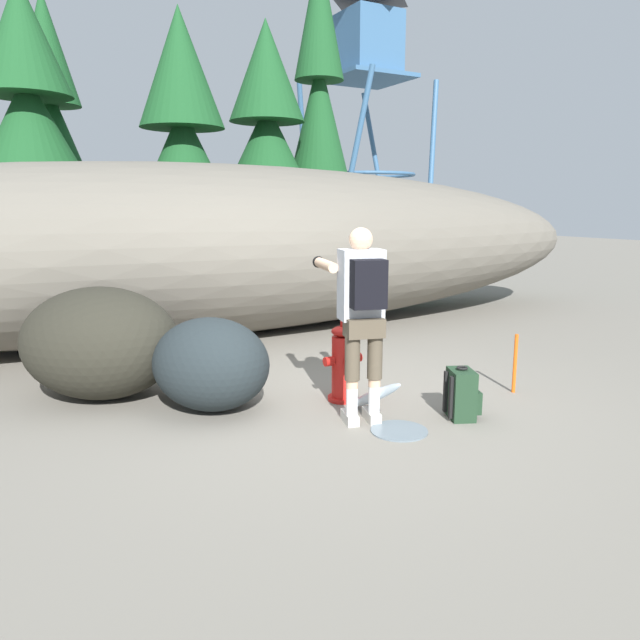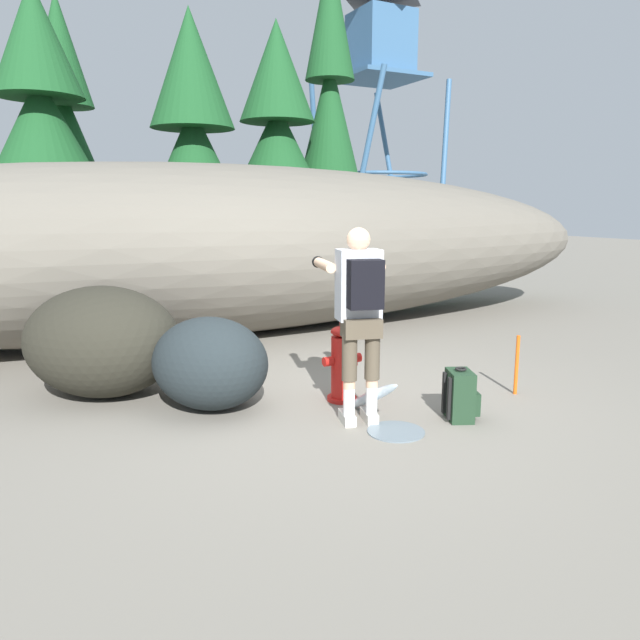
# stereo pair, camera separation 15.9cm
# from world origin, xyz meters

# --- Properties ---
(ground_plane) EXTENTS (56.00, 56.00, 0.04)m
(ground_plane) POSITION_xyz_m (0.00, 0.00, -0.02)
(ground_plane) COLOR slate
(dirt_embankment) EXTENTS (14.26, 3.20, 2.44)m
(dirt_embankment) POSITION_xyz_m (0.00, 3.74, 1.22)
(dirt_embankment) COLOR #666056
(dirt_embankment) RESTS_ON ground_plane
(fire_hydrant) EXTENTS (0.39, 0.34, 0.78)m
(fire_hydrant) POSITION_xyz_m (0.20, 0.15, 0.36)
(fire_hydrant) COLOR red
(fire_hydrant) RESTS_ON ground_plane
(hydrant_water_jet) EXTENTS (0.48, 1.04, 0.50)m
(hydrant_water_jet) POSITION_xyz_m (0.20, -0.48, 0.15)
(hydrant_water_jet) COLOR silver
(hydrant_water_jet) RESTS_ON ground_plane
(utility_worker) EXTENTS (0.67, 1.04, 1.68)m
(utility_worker) POSITION_xyz_m (0.05, -0.39, 1.06)
(utility_worker) COLOR beige
(utility_worker) RESTS_ON ground_plane
(spare_backpack) EXTENTS (0.35, 0.35, 0.47)m
(spare_backpack) POSITION_xyz_m (0.87, -0.77, 0.22)
(spare_backpack) COLOR #1E3823
(spare_backpack) RESTS_ON ground_plane
(boulder_large) EXTENTS (2.02, 2.01, 1.09)m
(boulder_large) POSITION_xyz_m (-1.82, 1.38, 0.55)
(boulder_large) COLOR #29281F
(boulder_large) RESTS_ON ground_plane
(boulder_mid) EXTENTS (1.38, 1.46, 0.85)m
(boulder_mid) POSITION_xyz_m (-0.99, 0.54, 0.43)
(boulder_mid) COLOR #21292B
(boulder_mid) RESTS_ON ground_plane
(pine_tree_left) EXTENTS (2.55, 2.55, 5.97)m
(pine_tree_left) POSITION_xyz_m (-1.85, 8.32, 3.50)
(pine_tree_left) COLOR #47331E
(pine_tree_left) RESTS_ON ground_plane
(pine_tree_center) EXTENTS (2.09, 2.09, 6.53)m
(pine_tree_center) POSITION_xyz_m (-1.26, 10.61, 3.63)
(pine_tree_center) COLOR #47331E
(pine_tree_center) RESTS_ON ground_plane
(pine_tree_right) EXTENTS (2.67, 2.67, 5.79)m
(pine_tree_right) POSITION_xyz_m (0.98, 7.97, 3.02)
(pine_tree_right) COLOR #47331E
(pine_tree_right) RESTS_ON ground_plane
(pine_tree_far_right) EXTENTS (2.63, 2.63, 5.92)m
(pine_tree_far_right) POSITION_xyz_m (3.04, 8.33, 3.34)
(pine_tree_far_right) COLOR #47331E
(pine_tree_far_right) RESTS_ON ground_plane
(pine_tree_ridge_end) EXTENTS (1.82, 1.82, 7.75)m
(pine_tree_ridge_end) POSITION_xyz_m (4.49, 8.54, 4.26)
(pine_tree_ridge_end) COLOR #47331E
(pine_tree_ridge_end) RESTS_ON ground_plane
(watchtower) EXTENTS (3.86, 3.86, 8.57)m
(watchtower) POSITION_xyz_m (7.78, 11.50, 6.43)
(watchtower) COLOR #386089
(watchtower) RESTS_ON ground_plane
(survey_stake) EXTENTS (0.04, 0.04, 0.60)m
(survey_stake) POSITION_xyz_m (1.84, -0.46, 0.30)
(survey_stake) COLOR #E55914
(survey_stake) RESTS_ON ground_plane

